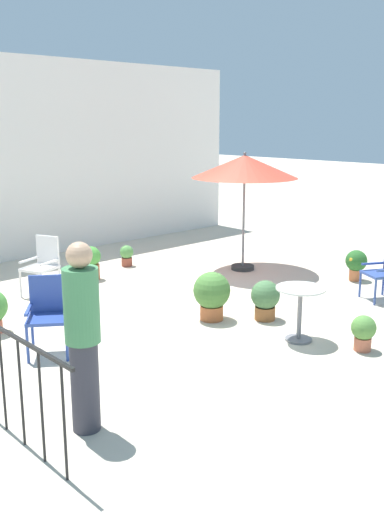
{
  "coord_description": "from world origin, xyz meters",
  "views": [
    {
      "loc": [
        -5.54,
        -6.12,
        2.79
      ],
      "look_at": [
        0.0,
        -0.23,
        0.89
      ],
      "focal_mm": 40.46,
      "sensor_mm": 36.0,
      "label": 1
    }
  ],
  "objects_px": {
    "patio_chair_0": "(48,310)",
    "potted_plant_5": "(91,262)",
    "potted_plant_4": "(363,331)",
    "potted_plant_8": "(265,298)",
    "standing_person": "(83,335)",
    "patio_umbrella_0": "(245,167)",
    "cafe_table_0": "(300,304)",
    "potted_plant_3": "(356,263)",
    "potted_plant_0": "(127,255)",
    "patio_chair_2": "(43,262)",
    "potted_plant_2": "(212,293)"
  },
  "relations": [
    {
      "from": "patio_chair_2",
      "to": "potted_plant_2",
      "type": "relative_size",
      "value": 1.36
    },
    {
      "from": "patio_umbrella_0",
      "to": "cafe_table_0",
      "type": "bearing_deg",
      "value": -126.82
    },
    {
      "from": "cafe_table_0",
      "to": "potted_plant_5",
      "type": "xyz_separation_m",
      "value": [
        -0.3,
        4.36,
        -0.17
      ]
    },
    {
      "from": "patio_chair_2",
      "to": "potted_plant_5",
      "type": "xyz_separation_m",
      "value": [
        1.07,
        0.24,
        -0.22
      ]
    },
    {
      "from": "potted_plant_8",
      "to": "standing_person",
      "type": "bearing_deg",
      "value": -166.99
    },
    {
      "from": "potted_plant_3",
      "to": "standing_person",
      "type": "distance_m",
      "value": 6.46
    },
    {
      "from": "patio_chair_0",
      "to": "standing_person",
      "type": "distance_m",
      "value": 2.01
    },
    {
      "from": "patio_chair_2",
      "to": "standing_person",
      "type": "relative_size",
      "value": 0.54
    },
    {
      "from": "potted_plant_2",
      "to": "potted_plant_4",
      "type": "relative_size",
      "value": 1.55
    },
    {
      "from": "patio_chair_0",
      "to": "potted_plant_5",
      "type": "height_order",
      "value": "patio_chair_0"
    },
    {
      "from": "patio_umbrella_0",
      "to": "potted_plant_5",
      "type": "height_order",
      "value": "patio_umbrella_0"
    },
    {
      "from": "potted_plant_5",
      "to": "cafe_table_0",
      "type": "bearing_deg",
      "value": -86.09
    },
    {
      "from": "potted_plant_3",
      "to": "standing_person",
      "type": "relative_size",
      "value": 0.31
    },
    {
      "from": "standing_person",
      "to": "patio_chair_0",
      "type": "bearing_deg",
      "value": 69.73
    },
    {
      "from": "patio_chair_2",
      "to": "potted_plant_4",
      "type": "bearing_deg",
      "value": -70.95
    },
    {
      "from": "patio_umbrella_0",
      "to": "cafe_table_0",
      "type": "distance_m",
      "value": 3.98
    },
    {
      "from": "patio_umbrella_0",
      "to": "potted_plant_0",
      "type": "height_order",
      "value": "patio_umbrella_0"
    },
    {
      "from": "potted_plant_2",
      "to": "cafe_table_0",
      "type": "bearing_deg",
      "value": -79.48
    },
    {
      "from": "cafe_table_0",
      "to": "potted_plant_0",
      "type": "height_order",
      "value": "cafe_table_0"
    },
    {
      "from": "patio_umbrella_0",
      "to": "patio_chair_2",
      "type": "height_order",
      "value": "patio_umbrella_0"
    },
    {
      "from": "potted_plant_0",
      "to": "patio_umbrella_0",
      "type": "bearing_deg",
      "value": -49.92
    },
    {
      "from": "potted_plant_0",
      "to": "potted_plant_4",
      "type": "relative_size",
      "value": 0.91
    },
    {
      "from": "potted_plant_5",
      "to": "potted_plant_3",
      "type": "bearing_deg",
      "value": -44.09
    },
    {
      "from": "potted_plant_2",
      "to": "potted_plant_5",
      "type": "relative_size",
      "value": 1.16
    },
    {
      "from": "potted_plant_0",
      "to": "standing_person",
      "type": "bearing_deg",
      "value": -130.38
    },
    {
      "from": "potted_plant_2",
      "to": "patio_chair_2",
      "type": "bearing_deg",
      "value": 112.02
    },
    {
      "from": "cafe_table_0",
      "to": "potted_plant_4",
      "type": "bearing_deg",
      "value": -67.49
    },
    {
      "from": "potted_plant_4",
      "to": "standing_person",
      "type": "bearing_deg",
      "value": 168.01
    },
    {
      "from": "patio_chair_0",
      "to": "potted_plant_4",
      "type": "bearing_deg",
      "value": -42.28
    },
    {
      "from": "patio_chair_0",
      "to": "cafe_table_0",
      "type": "bearing_deg",
      "value": -36.03
    },
    {
      "from": "cafe_table_0",
      "to": "potted_plant_3",
      "type": "relative_size",
      "value": 1.29
    },
    {
      "from": "potted_plant_8",
      "to": "standing_person",
      "type": "height_order",
      "value": "standing_person"
    },
    {
      "from": "potted_plant_2",
      "to": "potted_plant_3",
      "type": "xyz_separation_m",
      "value": [
        3.36,
        -0.29,
        -0.07
      ]
    },
    {
      "from": "potted_plant_5",
      "to": "standing_person",
      "type": "xyz_separation_m",
      "value": [
        -2.94,
        -4.35,
        0.6
      ]
    },
    {
      "from": "potted_plant_4",
      "to": "potted_plant_8",
      "type": "distance_m",
      "value": 1.58
    },
    {
      "from": "cafe_table_0",
      "to": "potted_plant_8",
      "type": "relative_size",
      "value": 1.24
    },
    {
      "from": "patio_umbrella_0",
      "to": "patio_chair_2",
      "type": "bearing_deg",
      "value": 162.18
    },
    {
      "from": "potted_plant_2",
      "to": "potted_plant_8",
      "type": "relative_size",
      "value": 1.22
    },
    {
      "from": "cafe_table_0",
      "to": "patio_chair_0",
      "type": "height_order",
      "value": "patio_chair_0"
    },
    {
      "from": "potted_plant_0",
      "to": "potted_plant_5",
      "type": "bearing_deg",
      "value": -161.77
    },
    {
      "from": "patio_chair_0",
      "to": "patio_umbrella_0",
      "type": "bearing_deg",
      "value": 13.07
    },
    {
      "from": "patio_chair_0",
      "to": "potted_plant_5",
      "type": "distance_m",
      "value": 3.38
    },
    {
      "from": "potted_plant_3",
      "to": "cafe_table_0",
      "type": "bearing_deg",
      "value": -161.16
    },
    {
      "from": "potted_plant_8",
      "to": "standing_person",
      "type": "xyz_separation_m",
      "value": [
        -3.55,
        -0.82,
        0.61
      ]
    },
    {
      "from": "potted_plant_2",
      "to": "potted_plant_8",
      "type": "xyz_separation_m",
      "value": [
        0.56,
        -0.52,
        -0.08
      ]
    },
    {
      "from": "patio_chair_0",
      "to": "standing_person",
      "type": "relative_size",
      "value": 0.54
    },
    {
      "from": "potted_plant_3",
      "to": "potted_plant_8",
      "type": "height_order",
      "value": "potted_plant_8"
    },
    {
      "from": "cafe_table_0",
      "to": "patio_chair_2",
      "type": "bearing_deg",
      "value": 108.41
    },
    {
      "from": "patio_chair_0",
      "to": "patio_chair_2",
      "type": "xyz_separation_m",
      "value": [
        1.18,
        2.27,
        -0.01
      ]
    },
    {
      "from": "potted_plant_4",
      "to": "potted_plant_0",
      "type": "bearing_deg",
      "value": 85.29
    }
  ]
}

